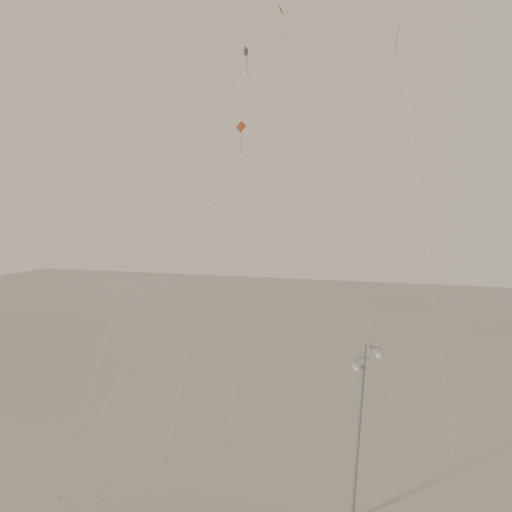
# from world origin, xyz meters

# --- Properties ---
(ground) EXTENTS (160.00, 160.00, 0.00)m
(ground) POSITION_xyz_m (0.00, 0.00, 0.00)
(ground) COLOR #A09784
(ground) RESTS_ON ground
(street_lamp) EXTENTS (1.49, 1.01, 8.69)m
(street_lamp) POSITION_xyz_m (5.31, -0.81, 4.63)
(street_lamp) COLOR #94989C
(street_lamp) RESTS_ON ground
(kite_0) EXTENTS (6.21, 12.37, 35.88)m
(kite_0) POSITION_xyz_m (-8.85, 13.00, 28.24)
(kite_0) COLOR maroon
(kite_0) RESTS_ON ground
(kite_1) EXTENTS (1.60, 11.82, 26.91)m
(kite_1) POSITION_xyz_m (-5.17, 10.29, 19.88)
(kite_1) COLOR #2A2423
(kite_1) RESTS_ON ground
(kite_2) EXTENTS (2.94, 9.92, 35.68)m
(kite_2) POSITION_xyz_m (-1.42, 12.05, 27.60)
(kite_2) COLOR #AD401C
(kite_2) RESTS_ON ground
(kite_3) EXTENTS (6.68, 10.75, 20.33)m
(kite_3) POSITION_xyz_m (-4.72, 4.59, 15.09)
(kite_3) COLOR maroon
(kite_3) RESTS_ON ground
(kite_4) EXTENTS (4.18, 5.61, 27.09)m
(kite_4) POSITION_xyz_m (7.12, 10.69, 20.33)
(kite_4) COLOR #2A2423
(kite_4) RESTS_ON ground
(kite_5) EXTENTS (10.87, 7.18, 33.06)m
(kite_5) POSITION_xyz_m (-2.09, 20.18, 25.73)
(kite_5) COLOR #AD401C
(kite_5) RESTS_ON ground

